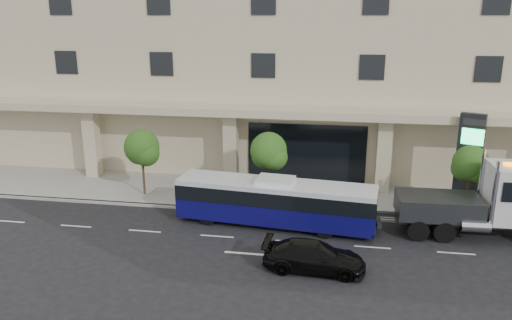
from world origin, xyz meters
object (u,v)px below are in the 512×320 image
at_px(signage_pylon, 468,160).
at_px(tow_truck, 490,204).
at_px(black_sedan, 314,257).
at_px(city_bus, 275,201).

bearing_deg(signage_pylon, tow_truck, -62.70).
bearing_deg(black_sedan, city_bus, 29.36).
height_order(city_bus, tow_truck, tow_truck).
relative_size(black_sedan, signage_pylon, 0.83).
bearing_deg(signage_pylon, black_sedan, -109.04).
distance_m(city_bus, signage_pylon, 11.88).
height_order(tow_truck, black_sedan, tow_truck).
height_order(black_sedan, signage_pylon, signage_pylon).
bearing_deg(tow_truck, signage_pylon, 92.00).
relative_size(city_bus, signage_pylon, 1.97).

